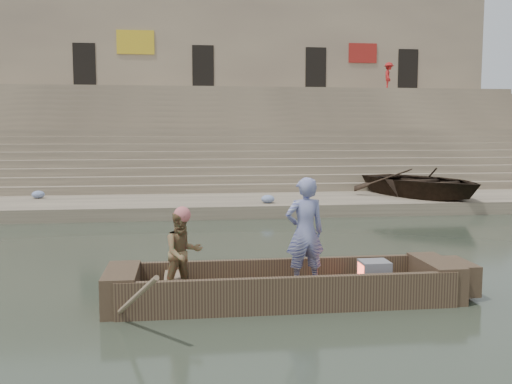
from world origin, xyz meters
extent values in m
plane|color=#262E23|center=(0.00, 0.00, 0.00)|extent=(120.00, 120.00, 0.00)
cube|color=gray|center=(0.00, 8.00, 0.20)|extent=(32.00, 4.00, 0.40)
cube|color=gray|center=(0.00, 15.50, 1.40)|extent=(32.00, 3.00, 2.80)
cube|color=gray|center=(0.00, 22.50, 2.60)|extent=(32.00, 3.00, 5.20)
cube|color=gray|center=(0.00, 10.25, 0.35)|extent=(32.00, 0.50, 0.70)
cube|color=gray|center=(0.00, 10.75, 0.50)|extent=(32.00, 0.50, 1.00)
cube|color=gray|center=(0.00, 11.25, 0.65)|extent=(32.00, 0.50, 1.30)
cube|color=gray|center=(0.00, 11.75, 0.80)|extent=(32.00, 0.50, 1.60)
cube|color=gray|center=(0.00, 12.25, 0.95)|extent=(32.00, 0.50, 1.90)
cube|color=gray|center=(0.00, 12.75, 1.10)|extent=(32.00, 0.50, 2.20)
cube|color=gray|center=(0.00, 13.25, 1.25)|extent=(32.00, 0.50, 2.50)
cube|color=gray|center=(0.00, 13.75, 1.40)|extent=(32.00, 0.50, 2.80)
cube|color=gray|center=(0.00, 17.25, 1.55)|extent=(32.00, 0.50, 3.10)
cube|color=gray|center=(0.00, 17.75, 1.70)|extent=(32.00, 0.50, 3.40)
cube|color=gray|center=(0.00, 18.25, 1.85)|extent=(32.00, 0.50, 3.70)
cube|color=gray|center=(0.00, 18.75, 2.00)|extent=(32.00, 0.50, 4.00)
cube|color=gray|center=(0.00, 19.25, 2.15)|extent=(32.00, 0.50, 4.30)
cube|color=gray|center=(0.00, 19.75, 2.30)|extent=(32.00, 0.50, 4.60)
cube|color=gray|center=(0.00, 20.25, 2.45)|extent=(32.00, 0.50, 4.90)
cube|color=gray|center=(0.00, 20.75, 2.60)|extent=(32.00, 0.50, 5.20)
cube|color=tan|center=(0.00, 26.50, 5.60)|extent=(32.00, 5.00, 11.20)
cube|color=black|center=(-9.00, 24.05, 6.60)|extent=(1.30, 0.18, 2.60)
cube|color=black|center=(-2.00, 24.05, 6.60)|extent=(1.30, 0.18, 2.60)
cube|color=black|center=(5.00, 24.05, 6.60)|extent=(1.30, 0.18, 2.60)
cube|color=black|center=(11.00, 24.05, 6.60)|extent=(1.30, 0.18, 2.60)
cube|color=gold|center=(-6.00, 23.98, 8.00)|extent=(2.20, 0.10, 1.40)
cube|color=maroon|center=(8.00, 23.98, 7.60)|extent=(1.80, 0.10, 1.20)
cube|color=brown|center=(-1.77, -2.64, 0.11)|extent=(5.00, 1.30, 0.22)
cube|color=brown|center=(-1.77, -3.26, 0.28)|extent=(5.20, 0.12, 0.56)
cube|color=brown|center=(-1.77, -2.02, 0.28)|extent=(5.20, 0.12, 0.56)
cube|color=brown|center=(-4.32, -2.64, 0.30)|extent=(0.50, 1.30, 0.60)
cube|color=brown|center=(0.78, -2.64, 0.30)|extent=(0.50, 1.30, 0.60)
cube|color=brown|center=(1.18, -2.64, 0.32)|extent=(0.35, 0.90, 0.50)
cube|color=#937A5B|center=(-3.52, -2.64, 0.40)|extent=(0.30, 1.20, 0.08)
cylinder|color=#937A5B|center=(-4.17, -3.54, 0.30)|extent=(1.03, 2.10, 1.36)
sphere|color=#C96364|center=(-3.38, -2.80, 1.46)|extent=(0.26, 0.26, 0.26)
imported|color=navy|center=(-1.43, -2.55, 1.11)|extent=(0.69, 0.50, 1.77)
imported|color=#2B8243|center=(-3.38, -2.80, 0.87)|extent=(0.77, 0.69, 1.30)
cube|color=slate|center=(-0.28, -2.64, 0.42)|extent=(0.46, 0.42, 0.40)
cube|color=#E5593F|center=(-0.49, -2.64, 0.42)|extent=(0.04, 0.34, 0.32)
imported|color=#2D2116|center=(5.09, 7.84, 0.92)|extent=(5.16, 5.94, 1.03)
imported|color=#AF1E1D|center=(8.94, 21.85, 6.00)|extent=(0.97, 1.19, 1.60)
ellipsoid|color=#3F5999|center=(-8.34, 9.12, 0.53)|extent=(0.44, 0.44, 0.26)
ellipsoid|color=#3F5999|center=(6.04, 6.92, 0.53)|extent=(0.44, 0.44, 0.26)
ellipsoid|color=#3F5999|center=(-0.61, 6.79, 0.53)|extent=(0.44, 0.44, 0.26)
camera|label=1|loc=(-3.38, -11.45, 2.72)|focal=40.17mm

